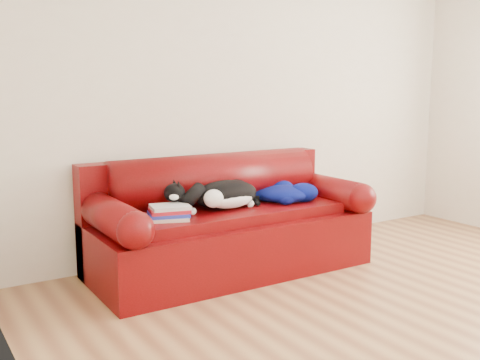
{
  "coord_description": "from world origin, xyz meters",
  "views": [
    {
      "loc": [
        -2.7,
        -2.07,
        1.4
      ],
      "look_at": [
        -0.56,
        1.35,
        0.73
      ],
      "focal_mm": 42.0,
      "sensor_mm": 36.0,
      "label": 1
    }
  ],
  "objects_px": {
    "sofa_base": "(230,240)",
    "blanket": "(285,193)",
    "book_stack": "(169,213)",
    "cat": "(226,195)"
  },
  "relations": [
    {
      "from": "book_stack",
      "to": "cat",
      "type": "relative_size",
      "value": 0.46
    },
    {
      "from": "sofa_base",
      "to": "blanket",
      "type": "height_order",
      "value": "blanket"
    },
    {
      "from": "book_stack",
      "to": "sofa_base",
      "type": "bearing_deg",
      "value": 12.96
    },
    {
      "from": "cat",
      "to": "sofa_base",
      "type": "bearing_deg",
      "value": 13.69
    },
    {
      "from": "sofa_base",
      "to": "blanket",
      "type": "xyz_separation_m",
      "value": [
        0.49,
        -0.04,
        0.33
      ]
    },
    {
      "from": "book_stack",
      "to": "cat",
      "type": "height_order",
      "value": "cat"
    },
    {
      "from": "cat",
      "to": "blanket",
      "type": "relative_size",
      "value": 1.48
    },
    {
      "from": "sofa_base",
      "to": "book_stack",
      "type": "xyz_separation_m",
      "value": [
        -0.56,
        -0.13,
        0.31
      ]
    },
    {
      "from": "sofa_base",
      "to": "blanket",
      "type": "distance_m",
      "value": 0.59
    },
    {
      "from": "book_stack",
      "to": "cat",
      "type": "distance_m",
      "value": 0.52
    }
  ]
}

